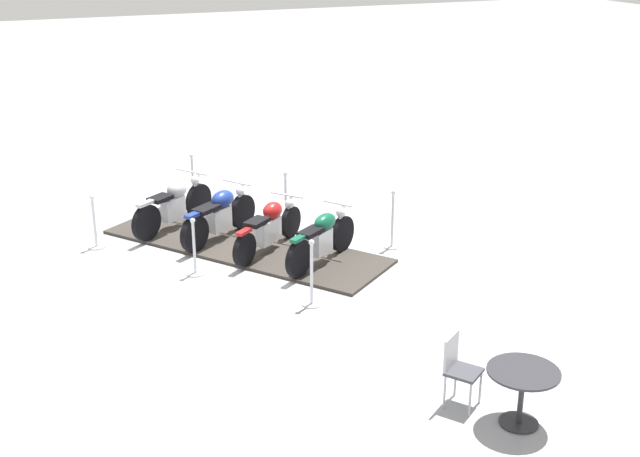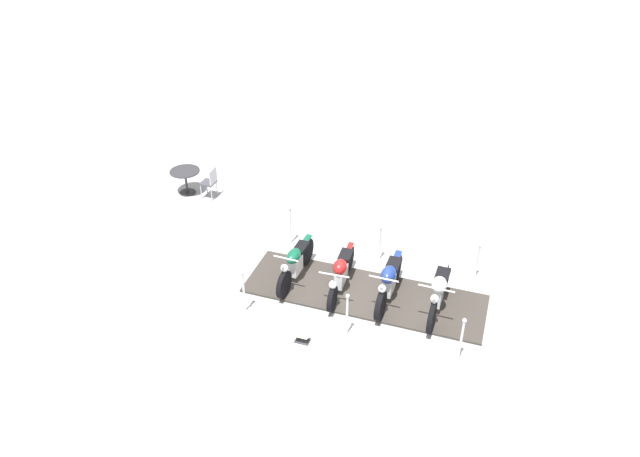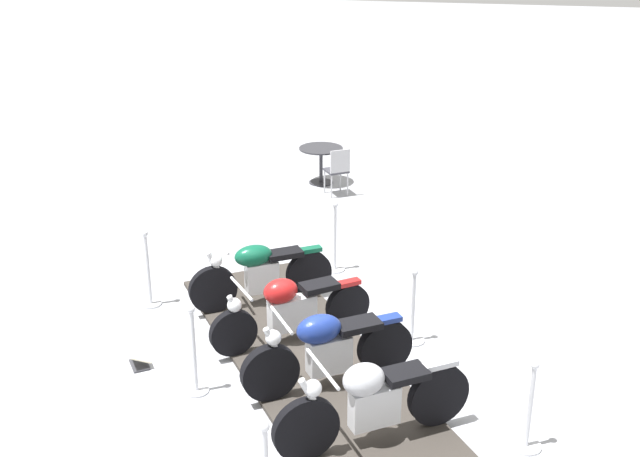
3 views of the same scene
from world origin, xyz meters
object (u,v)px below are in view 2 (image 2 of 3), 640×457
at_px(info_placard, 302,339).
at_px(cafe_table, 185,176).
at_px(motorcycle_chrome, 439,292).
at_px(stanchion_right_front, 244,298).
at_px(stanchion_right_mid, 347,321).
at_px(stanchion_left_front, 291,231).
at_px(motorcycle_navy, 389,282).
at_px(stanchion_left_mid, 380,250).
at_px(motorcycle_forest, 295,263).
at_px(stanchion_left_rear, 476,268).
at_px(motorcycle_maroon, 341,273).
at_px(stanchion_right_rear, 460,346).
at_px(cafe_chair_near_table, 210,181).

xyz_separation_m(info_placard, cafe_table, (-0.65, -7.26, 0.50)).
distance_m(motorcycle_chrome, stanchion_right_front, 4.31).
relative_size(stanchion_right_mid, stanchion_left_front, 1.00).
distance_m(motorcycle_navy, stanchion_left_mid, 1.58).
distance_m(motorcycle_forest, stanchion_right_mid, 2.21).
bearing_deg(stanchion_left_rear, cafe_table, -63.21).
height_order(stanchion_right_front, stanchion_left_mid, stanchion_right_front).
xyz_separation_m(motorcycle_maroon, stanchion_right_rear, (-0.63, 3.19, -0.11)).
xyz_separation_m(motorcycle_navy, stanchion_left_front, (0.58, -3.23, -0.16)).
relative_size(motorcycle_chrome, info_placard, 4.94).
height_order(motorcycle_forest, info_placard, motorcycle_forest).
bearing_deg(stanchion_left_front, cafe_chair_near_table, -79.10).
height_order(motorcycle_forest, stanchion_left_rear, stanchion_left_rear).
relative_size(motorcycle_maroon, stanchion_left_rear, 1.71).
distance_m(stanchion_right_rear, cafe_table, 9.69).
bearing_deg(stanchion_right_mid, motorcycle_maroon, -121.40).
xyz_separation_m(stanchion_left_front, stanchion_right_front, (2.30, 1.71, 0.02)).
bearing_deg(stanchion_left_mid, cafe_chair_near_table, -68.60).
bearing_deg(motorcycle_navy, info_placard, -35.38).
xyz_separation_m(stanchion_right_rear, cafe_table, (1.66, -9.55, 0.15)).
xyz_separation_m(stanchion_left_rear, cafe_table, (3.96, -7.84, 0.24)).
distance_m(stanchion_right_mid, stanchion_right_front, 2.38).
distance_m(motorcycle_navy, cafe_table, 7.45).
bearing_deg(info_placard, stanchion_left_rear, -133.71).
height_order(stanchion_left_rear, stanchion_left_mid, stanchion_left_rear).
distance_m(motorcycle_maroon, motorcycle_navy, 1.13).
relative_size(motorcycle_chrome, stanchion_right_mid, 1.66).
xyz_separation_m(stanchion_right_front, cafe_table, (-1.18, -5.73, 0.16)).
relative_size(stanchion_right_rear, stanchion_right_front, 1.00).
xyz_separation_m(stanchion_right_rear, stanchion_left_front, (0.53, -5.53, -0.03)).
distance_m(stanchion_right_rear, stanchion_right_front, 4.75).
bearing_deg(stanchion_right_front, stanchion_left_front, -143.42).
height_order(info_placard, cafe_table, cafe_table).
bearing_deg(cafe_table, info_placard, 84.92).
relative_size(stanchion_left_rear, info_placard, 2.75).
xyz_separation_m(motorcycle_navy, cafe_table, (1.71, -7.26, 0.02)).
bearing_deg(motorcycle_chrome, stanchion_left_mid, -129.93).
bearing_deg(cafe_table, stanchion_right_rear, 99.84).
relative_size(stanchion_right_front, stanchion_left_mid, 1.10).
relative_size(motorcycle_chrome, stanchion_left_rear, 1.80).
height_order(stanchion_right_mid, stanchion_right_front, stanchion_right_front).
height_order(motorcycle_chrome, stanchion_right_rear, stanchion_right_rear).
bearing_deg(stanchion_left_mid, stanchion_right_rear, 76.24).
distance_m(motorcycle_navy, stanchion_right_rear, 2.30).
xyz_separation_m(motorcycle_maroon, motorcycle_chrome, (-1.35, 1.81, 0.04)).
bearing_deg(stanchion_right_rear, stanchion_left_mid, -103.76).
bearing_deg(motorcycle_chrome, stanchion_right_front, -70.09).
bearing_deg(motorcycle_forest, stanchion_right_rear, 73.05).
distance_m(motorcycle_navy, info_placard, 2.40).
distance_m(stanchion_left_rear, cafe_table, 8.79).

